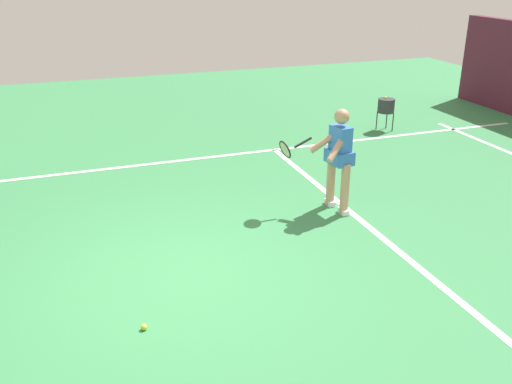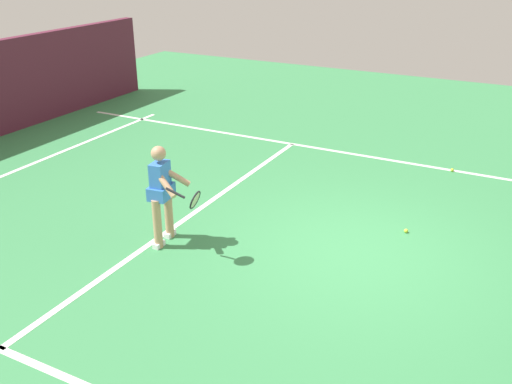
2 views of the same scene
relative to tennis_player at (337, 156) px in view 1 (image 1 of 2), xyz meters
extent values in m
plane|color=#38844C|center=(-1.09, 2.63, -0.85)|extent=(24.88, 24.88, 0.00)
cube|color=white|center=(-1.09, -0.18, -0.84)|extent=(8.06, 0.10, 0.01)
cube|color=white|center=(2.94, 2.63, -0.84)|extent=(0.10, 17.14, 0.01)
cylinder|color=tan|center=(-0.18, -0.05, -0.46)|extent=(0.13, 0.13, 0.78)
cylinder|color=tan|center=(0.17, -0.01, -0.46)|extent=(0.13, 0.13, 0.78)
cube|color=white|center=(-0.18, -0.05, -0.81)|extent=(0.20, 0.10, 0.08)
cube|color=white|center=(0.17, -0.01, -0.81)|extent=(0.20, 0.10, 0.08)
cube|color=#3875D6|center=(0.00, -0.03, 0.19)|extent=(0.34, 0.24, 0.52)
cube|color=#3875D6|center=(0.00, -0.03, -0.01)|extent=(0.43, 0.33, 0.20)
sphere|color=tan|center=(0.00, -0.03, 0.59)|extent=(0.22, 0.22, 0.22)
cylinder|color=tan|center=(-0.17, 0.10, 0.21)|extent=(0.33, 0.45, 0.37)
cylinder|color=tan|center=(0.12, 0.14, 0.21)|extent=(0.23, 0.48, 0.37)
cylinder|color=black|center=(0.28, 0.43, 0.17)|extent=(0.08, 0.30, 0.14)
torus|color=black|center=(0.24, 0.73, 0.11)|extent=(0.30, 0.16, 0.28)
cylinder|color=beige|center=(0.24, 0.73, 0.11)|extent=(0.25, 0.12, 0.23)
sphere|color=#D1E533|center=(-2.01, 3.19, -0.81)|extent=(0.07, 0.07, 0.07)
cylinder|color=#333338|center=(3.42, -2.97, -0.30)|extent=(0.36, 0.36, 0.30)
cylinder|color=#333338|center=(3.54, -2.84, -0.65)|extent=(0.02, 0.02, 0.40)
cylinder|color=#333338|center=(3.29, -3.09, -0.65)|extent=(0.02, 0.02, 0.40)
cylinder|color=#333338|center=(3.54, -3.09, -0.65)|extent=(0.02, 0.02, 0.40)
sphere|color=#D1E533|center=(3.47, -2.97, -0.14)|extent=(0.07, 0.07, 0.07)
camera|label=1|loc=(-6.84, 3.70, 2.66)|focal=39.20mm
camera|label=2|loc=(6.25, 4.82, 3.41)|focal=40.33mm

